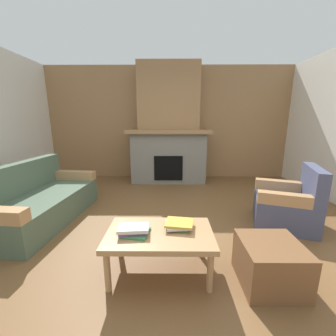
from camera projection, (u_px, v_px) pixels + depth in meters
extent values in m
plane|color=brown|center=(167.00, 237.00, 2.70)|extent=(9.00, 9.00, 0.00)
cube|color=#997047|center=(169.00, 124.00, 5.32)|extent=(6.00, 0.12, 2.70)
cube|color=gray|center=(168.00, 157.00, 5.10)|extent=(1.70, 0.70, 1.15)
cube|color=black|center=(168.00, 168.00, 4.82)|extent=(0.64, 0.08, 0.56)
cube|color=#997047|center=(168.00, 131.00, 4.91)|extent=(1.90, 0.82, 0.08)
cube|color=#997047|center=(169.00, 97.00, 4.88)|extent=(1.40, 0.50, 1.47)
cube|color=#4C604C|center=(43.00, 208.00, 3.11)|extent=(1.00, 1.87, 0.40)
cube|color=#4C604C|center=(17.00, 179.00, 3.04)|extent=(0.32, 1.81, 0.45)
cube|color=tan|center=(72.00, 175.00, 3.84)|extent=(0.85, 0.23, 0.15)
cube|color=#474C6B|center=(283.00, 210.00, 3.02)|extent=(0.97, 0.97, 0.40)
cube|color=#474C6B|center=(313.00, 184.00, 2.82)|extent=(0.38, 0.76, 0.45)
cube|color=tan|center=(282.00, 186.00, 3.24)|extent=(0.76, 0.38, 0.15)
cube|color=tan|center=(290.00, 200.00, 2.67)|extent=(0.76, 0.38, 0.15)
cube|color=tan|center=(160.00, 234.00, 2.01)|extent=(1.00, 0.60, 0.05)
cylinder|color=tan|center=(107.00, 272.00, 1.82)|extent=(0.06, 0.06, 0.38)
cylinder|color=tan|center=(210.00, 272.00, 1.82)|extent=(0.06, 0.06, 0.38)
cylinder|color=tan|center=(120.00, 240.00, 2.29)|extent=(0.06, 0.06, 0.38)
cylinder|color=tan|center=(202.00, 241.00, 2.28)|extent=(0.06, 0.06, 0.38)
cube|color=brown|center=(270.00, 263.00, 1.91)|extent=(0.52, 0.52, 0.40)
cube|color=#3D7F4C|center=(135.00, 233.00, 1.96)|extent=(0.28, 0.26, 0.02)
cube|color=#7A3D84|center=(134.00, 230.00, 1.96)|extent=(0.28, 0.20, 0.02)
cube|color=beige|center=(133.00, 228.00, 1.95)|extent=(0.29, 0.19, 0.03)
cube|color=#3D7F4C|center=(177.00, 227.00, 2.07)|extent=(0.22, 0.19, 0.02)
cube|color=beige|center=(178.00, 225.00, 2.06)|extent=(0.26, 0.22, 0.02)
cube|color=gold|center=(179.00, 223.00, 2.06)|extent=(0.29, 0.25, 0.02)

